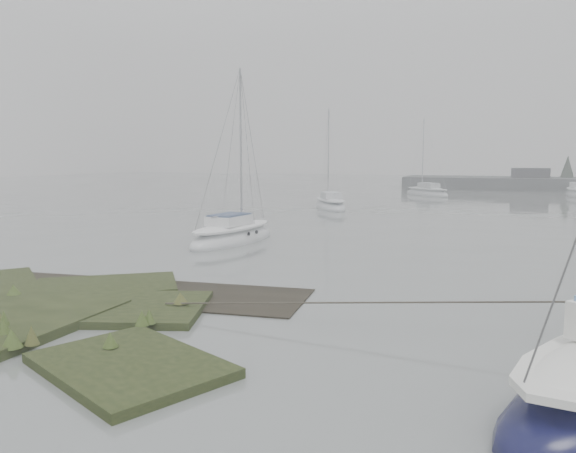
{
  "coord_description": "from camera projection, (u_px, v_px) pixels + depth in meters",
  "views": [
    {
      "loc": [
        6.57,
        -8.59,
        3.83
      ],
      "look_at": [
        0.91,
        6.57,
        1.8
      ],
      "focal_mm": 35.0,
      "sensor_mm": 36.0,
      "label": 1
    }
  ],
  "objects": [
    {
      "name": "ground",
      "position": [
        394.0,
        212.0,
        38.63
      ],
      "size": [
        160.0,
        160.0,
        0.0
      ],
      "primitive_type": "plane",
      "color": "slate",
      "rests_on": "ground"
    },
    {
      "name": "sailboat_white",
      "position": [
        233.0,
        237.0,
        25.09
      ],
      "size": [
        2.65,
        6.1,
        8.33
      ],
      "rotation": [
        0.0,
        0.0,
        -0.12
      ],
      "color": "silver",
      "rests_on": "ground"
    },
    {
      "name": "sailboat_far_a",
      "position": [
        330.0,
        205.0,
        41.25
      ],
      "size": [
        4.37,
        5.78,
        7.91
      ],
      "rotation": [
        0.0,
        0.0,
        0.52
      ],
      "color": "silver",
      "rests_on": "ground"
    },
    {
      "name": "sailboat_far_c",
      "position": [
        427.0,
        193.0,
        54.94
      ],
      "size": [
        5.46,
        5.29,
        8.08
      ],
      "rotation": [
        0.0,
        0.0,
        0.82
      ],
      "color": "#A9B0B3",
      "rests_on": "ground"
    }
  ]
}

